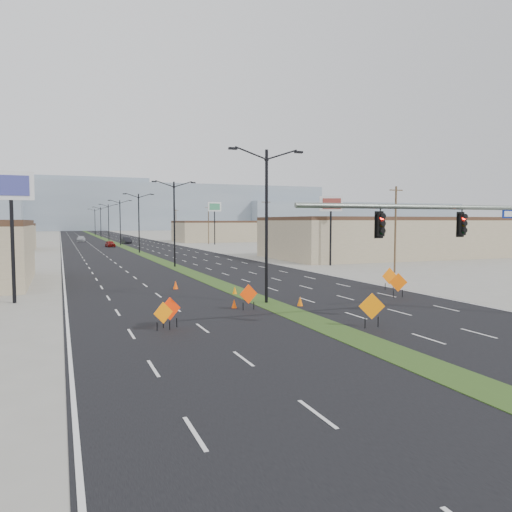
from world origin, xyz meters
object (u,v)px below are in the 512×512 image
object	(u,v)px
car_left	(110,244)
cone_1	(235,290)
streetlight_3	(120,221)
pole_sign_east_far	(215,210)
construction_sign_3	(372,307)
cone_0	(234,304)
streetlight_2	(139,221)
streetlight_6	(95,221)
car_mid	(126,241)
construction_sign_2	(248,295)
streetlight_4	(109,221)
construction_sign_4	(398,283)
cone_2	(300,301)
streetlight_5	(101,221)
pole_sign_east_near	(331,209)
construction_sign_0	(163,314)
pole_sign_west	(11,196)
car_far	(81,239)
construction_sign_1	(170,310)
cone_3	(176,285)
streetlight_0	(266,221)
construction_sign_5	(389,277)
signal_mast	(489,233)
streetlight_1	(174,221)

from	to	relation	value
car_left	cone_1	distance (m)	73.33
streetlight_3	pole_sign_east_far	world-z (taller)	streetlight_3
construction_sign_3	cone_0	bearing A→B (deg)	140.05
streetlight_2	streetlight_6	world-z (taller)	same
car_mid	construction_sign_2	size ratio (longest dim) A/B	2.90
streetlight_6	pole_sign_east_far	size ratio (longest dim) A/B	1.03
streetlight_2	streetlight_4	xyz separation A→B (m)	(0.00, 56.00, 0.00)
car_left	construction_sign_4	bearing A→B (deg)	-87.83
streetlight_3	cone_2	bearing A→B (deg)	-88.96
streetlight_2	streetlight_6	distance (m)	112.00
car_left	streetlight_5	bearing A→B (deg)	80.72
pole_sign_east_near	car_left	bearing A→B (deg)	133.29
construction_sign_0	construction_sign_3	world-z (taller)	construction_sign_3
pole_sign_west	cone_1	bearing A→B (deg)	-9.30
car_far	cone_2	world-z (taller)	car_far
cone_2	car_mid	bearing A→B (deg)	89.53
pole_sign_west	streetlight_4	bearing A→B (deg)	79.04
construction_sign_3	cone_0	world-z (taller)	construction_sign_3
streetlight_2	cone_0	size ratio (longest dim) A/B	18.01
car_left	car_mid	xyz separation A→B (m)	(5.13, 14.92, 0.09)
construction_sign_1	cone_3	distance (m)	14.54
streetlight_0	construction_sign_0	bearing A→B (deg)	-143.98
construction_sign_5	pole_sign_west	size ratio (longest dim) A/B	0.20
construction_sign_0	pole_sign_east_near	bearing A→B (deg)	28.61
cone_0	cone_2	size ratio (longest dim) A/B	0.90
cone_3	car_left	bearing A→B (deg)	88.91
construction_sign_5	cone_1	bearing A→B (deg)	172.63
streetlight_0	pole_sign_east_far	distance (m)	83.25
signal_mast	pole_sign_east_near	xyz separation A→B (m)	(9.53, 33.00, 2.02)
pole_sign_east_far	construction_sign_3	bearing A→B (deg)	-105.62
car_far	cone_1	size ratio (longest dim) A/B	8.57
streetlight_6	streetlight_3	bearing A→B (deg)	-90.00
streetlight_2	cone_1	distance (m)	51.81
streetlight_1	cone_2	world-z (taller)	streetlight_1
streetlight_3	streetlight_5	bearing A→B (deg)	90.00
streetlight_4	car_mid	world-z (taller)	streetlight_4
streetlight_1	streetlight_4	distance (m)	84.00
streetlight_4	streetlight_2	bearing A→B (deg)	-90.00
streetlight_0	construction_sign_0	world-z (taller)	streetlight_0
construction_sign_4	pole_sign_west	bearing A→B (deg)	-175.94
car_far	signal_mast	bearing A→B (deg)	-79.16
streetlight_2	cone_3	world-z (taller)	streetlight_2
streetlight_6	car_left	size ratio (longest dim) A/B	2.56
pole_sign_west	pole_sign_east_near	xyz separation A→B (m)	(33.53, 16.83, -0.19)
cone_1	pole_sign_west	size ratio (longest dim) A/B	0.07
streetlight_0	construction_sign_2	distance (m)	5.29
streetlight_1	construction_sign_5	bearing A→B (deg)	-65.81
streetlight_0	streetlight_4	distance (m)	112.00
cone_2	cone_1	bearing A→B (deg)	109.54
car_left	construction_sign_3	distance (m)	86.88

